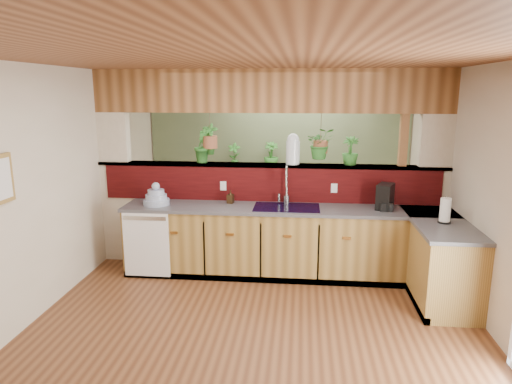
# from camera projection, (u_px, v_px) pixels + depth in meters

# --- Properties ---
(ground) EXTENTS (4.60, 7.00, 0.01)m
(ground) POSITION_uv_depth(u_px,v_px,m) (259.00, 308.00, 4.99)
(ground) COLOR brown
(ground) RESTS_ON ground
(ceiling) EXTENTS (4.60, 7.00, 0.01)m
(ceiling) POSITION_uv_depth(u_px,v_px,m) (260.00, 62.00, 4.42)
(ceiling) COLOR brown
(ceiling) RESTS_ON ground
(wall_back) EXTENTS (4.60, 0.02, 2.60)m
(wall_back) POSITION_uv_depth(u_px,v_px,m) (278.00, 150.00, 8.10)
(wall_back) COLOR beige
(wall_back) RESTS_ON ground
(wall_left) EXTENTS (0.02, 7.00, 2.60)m
(wall_left) POSITION_uv_depth(u_px,v_px,m) (48.00, 188.00, 4.93)
(wall_left) COLOR beige
(wall_left) RESTS_ON ground
(wall_right) EXTENTS (0.02, 7.00, 2.60)m
(wall_right) POSITION_uv_depth(u_px,v_px,m) (492.00, 198.00, 4.48)
(wall_right) COLOR beige
(wall_right) RESTS_ON ground
(pass_through_partition) EXTENTS (4.60, 0.21, 2.60)m
(pass_through_partition) POSITION_uv_depth(u_px,v_px,m) (271.00, 179.00, 6.03)
(pass_through_partition) COLOR beige
(pass_through_partition) RESTS_ON ground
(pass_through_ledge) EXTENTS (4.60, 0.21, 0.04)m
(pass_through_ledge) POSITION_uv_depth(u_px,v_px,m) (269.00, 165.00, 6.00)
(pass_through_ledge) COLOR brown
(pass_through_ledge) RESTS_ON ground
(header_beam) EXTENTS (4.60, 0.15, 0.55)m
(header_beam) POSITION_uv_depth(u_px,v_px,m) (270.00, 91.00, 5.79)
(header_beam) COLOR brown
(header_beam) RESTS_ON ground
(sage_backwall) EXTENTS (4.55, 0.02, 2.55)m
(sage_backwall) POSITION_uv_depth(u_px,v_px,m) (278.00, 150.00, 8.08)
(sage_backwall) COLOR #5E704D
(sage_backwall) RESTS_ON ground
(countertop) EXTENTS (4.14, 1.52, 0.90)m
(countertop) POSITION_uv_depth(u_px,v_px,m) (333.00, 246.00, 5.65)
(countertop) COLOR olive
(countertop) RESTS_ON ground
(dishwasher) EXTENTS (0.58, 0.03, 0.82)m
(dishwasher) POSITION_uv_depth(u_px,v_px,m) (146.00, 245.00, 5.68)
(dishwasher) COLOR white
(dishwasher) RESTS_ON ground
(navy_sink) EXTENTS (0.82, 0.50, 0.18)m
(navy_sink) POSITION_uv_depth(u_px,v_px,m) (287.00, 213.00, 5.73)
(navy_sink) COLOR black
(navy_sink) RESTS_ON countertop
(framed_print) EXTENTS (0.04, 0.35, 0.45)m
(framed_print) POSITION_uv_depth(u_px,v_px,m) (0.00, 179.00, 4.10)
(framed_print) COLOR olive
(framed_print) RESTS_ON wall_left
(faucet) EXTENTS (0.22, 0.22, 0.51)m
(faucet) POSITION_uv_depth(u_px,v_px,m) (286.00, 184.00, 5.80)
(faucet) COLOR #B7B7B2
(faucet) RESTS_ON countertop
(dish_stack) EXTENTS (0.33, 0.33, 0.29)m
(dish_stack) POSITION_uv_depth(u_px,v_px,m) (156.00, 198.00, 5.82)
(dish_stack) COLOR #929FBC
(dish_stack) RESTS_ON countertop
(soap_dispenser) EXTENTS (0.09, 0.10, 0.17)m
(soap_dispenser) POSITION_uv_depth(u_px,v_px,m) (230.00, 197.00, 5.90)
(soap_dispenser) COLOR #352413
(soap_dispenser) RESTS_ON countertop
(coffee_maker) EXTENTS (0.17, 0.28, 0.32)m
(coffee_maker) POSITION_uv_depth(u_px,v_px,m) (385.00, 198.00, 5.59)
(coffee_maker) COLOR black
(coffee_maker) RESTS_ON countertop
(paper_towel) EXTENTS (0.14, 0.14, 0.30)m
(paper_towel) POSITION_uv_depth(u_px,v_px,m) (445.00, 211.00, 5.02)
(paper_towel) COLOR black
(paper_towel) RESTS_ON countertop
(glass_jar) EXTENTS (0.18, 0.18, 0.40)m
(glass_jar) POSITION_uv_depth(u_px,v_px,m) (293.00, 149.00, 5.92)
(glass_jar) COLOR silver
(glass_jar) RESTS_ON pass_through_ledge
(ledge_plant_left) EXTENTS (0.27, 0.23, 0.46)m
(ledge_plant_left) POSITION_uv_depth(u_px,v_px,m) (204.00, 146.00, 6.03)
(ledge_plant_left) COLOR #296724
(ledge_plant_left) RESTS_ON pass_through_ledge
(ledge_plant_right) EXTENTS (0.24, 0.24, 0.37)m
(ledge_plant_right) POSITION_uv_depth(u_px,v_px,m) (350.00, 151.00, 5.85)
(ledge_plant_right) COLOR #296724
(ledge_plant_right) RESTS_ON pass_through_ledge
(hanging_plant_a) EXTENTS (0.23, 0.19, 0.53)m
(hanging_plant_a) POSITION_uv_depth(u_px,v_px,m) (210.00, 129.00, 5.98)
(hanging_plant_a) COLOR brown
(hanging_plant_a) RESTS_ON header_beam
(hanging_plant_b) EXTENTS (0.39, 0.34, 0.52)m
(hanging_plant_b) POSITION_uv_depth(u_px,v_px,m) (321.00, 130.00, 5.83)
(hanging_plant_b) COLOR brown
(hanging_plant_b) RESTS_ON header_beam
(shelving_console) EXTENTS (1.56, 0.43, 1.04)m
(shelving_console) POSITION_uv_depth(u_px,v_px,m) (256.00, 196.00, 8.07)
(shelving_console) COLOR black
(shelving_console) RESTS_ON ground
(shelf_plant_a) EXTENTS (0.23, 0.16, 0.42)m
(shelf_plant_a) POSITION_uv_depth(u_px,v_px,m) (234.00, 155.00, 7.95)
(shelf_plant_a) COLOR #296724
(shelf_plant_a) RESTS_ON shelving_console
(shelf_plant_b) EXTENTS (0.30, 0.30, 0.44)m
(shelf_plant_b) POSITION_uv_depth(u_px,v_px,m) (271.00, 155.00, 7.88)
(shelf_plant_b) COLOR #296724
(shelf_plant_b) RESTS_ON shelving_console
(floor_plant) EXTENTS (0.93, 0.88, 0.82)m
(floor_plant) POSITION_uv_depth(u_px,v_px,m) (312.00, 215.00, 7.18)
(floor_plant) COLOR #296724
(floor_plant) RESTS_ON ground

